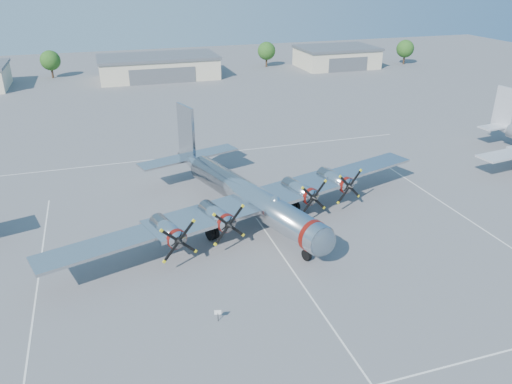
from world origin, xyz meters
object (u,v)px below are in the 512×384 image
object	(u,v)px
hangar_center	(158,67)
info_placard	(218,313)
main_bomber_b29	(245,218)
tree_east	(267,51)
tree_west	(50,60)
tree_far_east	(405,49)
hangar_east	(336,57)

from	to	relation	value
hangar_center	info_placard	size ratio (longest dim) A/B	27.77
main_bomber_b29	info_placard	xyz separation A→B (m)	(-6.95, -16.08, 0.72)
tree_east	tree_west	bearing A→B (deg)	177.92
tree_west	hangar_center	bearing A→B (deg)	-17.82
tree_far_east	tree_west	bearing A→B (deg)	173.86
tree_east	main_bomber_b29	distance (m)	90.03
hangar_center	hangar_east	xyz separation A→B (m)	(48.00, 0.00, 0.00)
hangar_center	info_placard	distance (m)	94.76
hangar_east	tree_far_east	xyz separation A→B (m)	(20.00, -1.96, 1.51)
tree_west	main_bomber_b29	size ratio (longest dim) A/B	0.15
hangar_center	tree_east	bearing A→B (deg)	11.38
info_placard	tree_far_east	bearing A→B (deg)	63.79
tree_west	info_placard	distance (m)	103.86
tree_west	hangar_east	bearing A→B (deg)	-6.28
main_bomber_b29	tree_west	bearing A→B (deg)	88.20
tree_east	info_placard	bearing A→B (deg)	-110.81
info_placard	tree_east	bearing A→B (deg)	82.47
hangar_east	tree_west	distance (m)	73.46
hangar_center	tree_far_east	world-z (taller)	tree_far_east
tree_east	hangar_center	bearing A→B (deg)	-168.62
tree_west	tree_far_east	world-z (taller)	same
hangar_east	info_placard	xyz separation A→B (m)	(-56.16, -94.39, -1.99)
main_bomber_b29	hangar_center	bearing A→B (deg)	71.91
hangar_east	tree_far_east	world-z (taller)	tree_far_east
tree_far_east	main_bomber_b29	distance (m)	103.13
main_bomber_b29	tree_east	bearing A→B (deg)	52.49
tree_far_east	info_placard	size ratio (longest dim) A/B	6.45
tree_west	tree_east	bearing A→B (deg)	-2.08
tree_west	tree_far_east	size ratio (longest dim) A/B	1.00
hangar_east	main_bomber_b29	bearing A→B (deg)	-122.15
tree_east	info_placard	xyz separation A→B (m)	(-38.16, -100.42, -3.50)
hangar_center	main_bomber_b29	world-z (taller)	hangar_center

